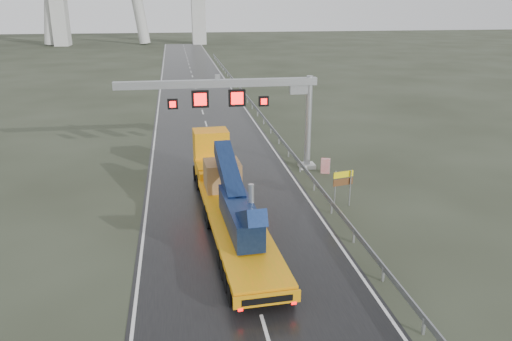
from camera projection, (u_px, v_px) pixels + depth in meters
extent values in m
plane|color=#2A2D20|center=(258.00, 305.00, 21.57)|extent=(400.00, 400.00, 0.00)
cube|color=black|center=(203.00, 112.00, 58.94)|extent=(11.00, 200.00, 0.02)
cube|color=beige|center=(307.00, 165.00, 39.38)|extent=(1.20, 1.20, 0.30)
cylinder|color=#95999D|center=(308.00, 123.00, 38.27)|extent=(0.48, 0.48, 7.20)
cube|color=#95999D|center=(218.00, 83.00, 36.20)|extent=(14.80, 0.55, 0.55)
cube|color=#95999D|center=(299.00, 88.00, 37.28)|extent=(1.40, 0.35, 0.90)
cube|color=#95999D|center=(217.00, 77.00, 36.05)|extent=(0.35, 0.35, 0.35)
cube|color=black|center=(200.00, 99.00, 36.31)|extent=(1.25, 0.25, 1.25)
cube|color=#FF0C0C|center=(200.00, 99.00, 36.18)|extent=(0.90, 0.02, 0.90)
cube|color=black|center=(237.00, 98.00, 36.72)|extent=(1.25, 0.25, 1.25)
cube|color=#FF0C0C|center=(237.00, 98.00, 36.58)|extent=(0.90, 0.02, 0.90)
cube|color=black|center=(173.00, 104.00, 36.10)|extent=(0.75, 0.25, 0.75)
cube|color=#FF0C0C|center=(173.00, 104.00, 35.97)|extent=(0.54, 0.02, 0.54)
cube|color=black|center=(264.00, 101.00, 37.12)|extent=(0.75, 0.25, 0.75)
cube|color=#FF0C0C|center=(264.00, 102.00, 36.98)|extent=(0.54, 0.02, 0.54)
cube|color=beige|center=(59.00, 8.00, 143.70)|extent=(4.00, 6.00, 21.00)
cube|color=beige|center=(198.00, 8.00, 149.76)|extent=(4.00, 6.00, 21.00)
cube|color=orange|center=(237.00, 224.00, 26.95)|extent=(3.48, 13.92, 0.34)
cube|color=orange|center=(267.00, 300.00, 20.49)|extent=(2.86, 0.27, 0.54)
cube|color=black|center=(268.00, 300.00, 20.42)|extent=(2.17, 0.13, 0.30)
cube|color=#FF0505|center=(240.00, 310.00, 20.29)|extent=(0.22, 0.05, 0.12)
cube|color=#FF0505|center=(294.00, 303.00, 20.75)|extent=(0.22, 0.05, 0.12)
cube|color=orange|center=(218.00, 174.00, 33.57)|extent=(2.62, 1.32, 0.49)
cube|color=orange|center=(215.00, 170.00, 35.10)|extent=(2.71, 3.09, 1.18)
cube|color=orange|center=(211.00, 147.00, 36.36)|extent=(2.56, 2.10, 2.56)
cube|color=black|center=(209.00, 140.00, 37.20)|extent=(2.27, 0.17, 1.18)
cube|color=#0E1E43|center=(240.00, 216.00, 25.73)|extent=(1.69, 5.98, 1.38)
cube|color=#0E1E43|center=(229.00, 173.00, 28.54)|extent=(1.27, 5.47, 2.52)
cube|color=#0E1E43|center=(249.00, 219.00, 23.17)|extent=(1.09, 3.95, 2.38)
cylinder|color=#95999D|center=(251.00, 199.00, 25.56)|extent=(0.31, 0.31, 1.58)
cube|color=#AC734D|center=(222.00, 175.00, 31.35)|extent=(2.28, 2.28, 1.77)
cylinder|color=black|center=(254.00, 275.00, 23.02)|extent=(2.91, 1.13, 0.99)
cylinder|color=black|center=(230.00, 215.00, 29.40)|extent=(2.91, 1.13, 0.99)
cylinder|color=black|center=(212.00, 172.00, 36.77)|extent=(2.71, 1.22, 1.08)
cylinder|color=#95999D|center=(335.00, 189.00, 31.53)|extent=(0.08, 0.08, 2.39)
cylinder|color=#95999D|center=(350.00, 188.00, 31.68)|extent=(0.08, 0.08, 2.39)
cube|color=yellow|center=(343.00, 174.00, 31.30)|extent=(1.37, 0.37, 0.40)
cube|color=brown|center=(343.00, 182.00, 31.46)|extent=(1.37, 0.37, 0.45)
cube|color=red|center=(325.00, 166.00, 37.97)|extent=(0.76, 0.57, 1.14)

